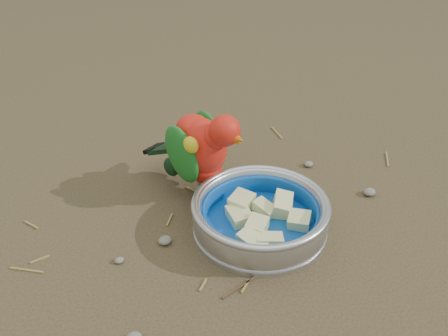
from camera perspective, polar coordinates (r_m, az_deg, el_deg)
ground at (r=0.80m, az=7.90°, el=-10.96°), size 60.00×60.00×0.00m
food_bowl at (r=0.85m, az=4.09°, el=-6.72°), size 0.23×0.23×0.02m
bowl_wall at (r=0.83m, az=4.17°, el=-5.12°), size 0.23×0.23×0.04m
fruit_wedges at (r=0.84m, az=4.15°, el=-5.50°), size 0.14×0.14×0.03m
lory_parrot at (r=0.89m, az=-2.53°, el=1.60°), size 0.17×0.23×0.17m
ground_debris at (r=0.82m, az=8.46°, el=-9.23°), size 0.90×0.80×0.01m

